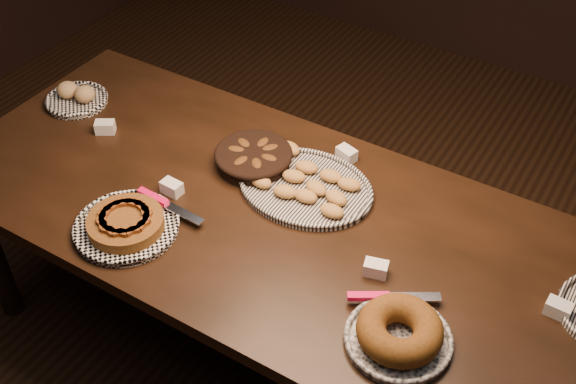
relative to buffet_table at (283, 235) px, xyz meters
The scene contains 8 objects.
ground 0.68m from the buffet_table, ahead, with size 5.00×5.00×0.00m, color black.
buffet_table is the anchor object (origin of this frame).
apple_tart_plate 0.50m from the buffet_table, 142.37° to the right, with size 0.37×0.33×0.06m.
madeleine_platter 0.19m from the buffet_table, 94.15° to the left, with size 0.47×0.38×0.05m.
bundt_cake_plate 0.59m from the buffet_table, 25.44° to the right, with size 0.34×0.35×0.09m.
croissant_basket 0.31m from the buffet_table, 142.47° to the left, with size 0.27×0.27×0.07m.
bread_roll_plate 1.04m from the buffet_table, behind, with size 0.24×0.24×0.08m.
tent_cards 0.12m from the buffet_table, 78.31° to the left, with size 1.74×0.52×0.04m.
Camera 1 is at (0.89, -1.42, 2.35)m, focal length 45.00 mm.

